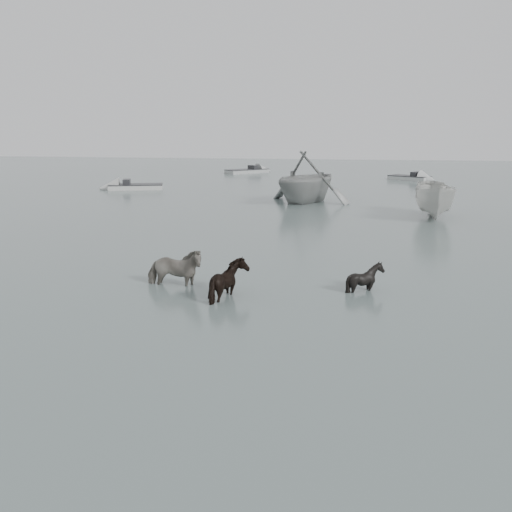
# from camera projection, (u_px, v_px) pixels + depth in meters

# --- Properties ---
(ground) EXTENTS (140.00, 140.00, 0.00)m
(ground) POSITION_uv_depth(u_px,v_px,m) (291.00, 303.00, 14.70)
(ground) COLOR #4D5C59
(ground) RESTS_ON ground
(pony_pinto) EXTENTS (1.73, 0.83, 1.44)m
(pony_pinto) POSITION_uv_depth(u_px,v_px,m) (174.00, 261.00, 16.17)
(pony_pinto) COLOR black
(pony_pinto) RESTS_ON ground
(pony_dark) EXTENTS (1.37, 1.51, 1.31)m
(pony_dark) POSITION_uv_depth(u_px,v_px,m) (229.00, 274.00, 15.03)
(pony_dark) COLOR black
(pony_dark) RESTS_ON ground
(pony_black) EXTENTS (1.10, 1.01, 1.09)m
(pony_black) POSITION_uv_depth(u_px,v_px,m) (365.00, 271.00, 15.75)
(pony_black) COLOR black
(pony_black) RESTS_ON ground
(rowboat_trail) EXTENTS (7.42, 7.81, 3.23)m
(rowboat_trail) POSITION_uv_depth(u_px,v_px,m) (307.00, 176.00, 34.40)
(rowboat_trail) COLOR #9C9E9B
(rowboat_trail) RESTS_ON ground
(boat_small) EXTENTS (2.15, 5.15, 1.96)m
(boat_small) POSITION_uv_depth(u_px,v_px,m) (435.00, 198.00, 28.58)
(boat_small) COLOR beige
(boat_small) RESTS_ON ground
(skiff_outer) EXTENTS (5.63, 3.20, 0.75)m
(skiff_outer) POSITION_uv_depth(u_px,v_px,m) (136.00, 184.00, 41.89)
(skiff_outer) COLOR beige
(skiff_outer) RESTS_ON ground
(skiff_mid) EXTENTS (4.87, 3.85, 0.75)m
(skiff_mid) POSITION_uv_depth(u_px,v_px,m) (410.00, 176.00, 49.35)
(skiff_mid) COLOR #ADB0AD
(skiff_mid) RESTS_ON ground
(skiff_far) EXTENTS (5.36, 5.59, 0.75)m
(skiff_far) POSITION_uv_depth(u_px,v_px,m) (247.00, 169.00, 57.10)
(skiff_far) COLOR #A5A7A5
(skiff_far) RESTS_ON ground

